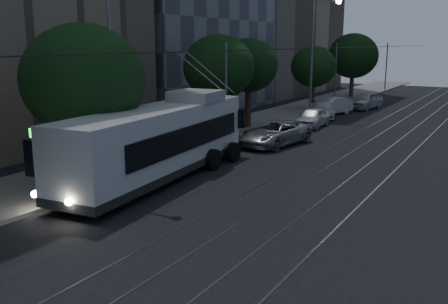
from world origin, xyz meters
TOP-DOWN VIEW (x-y plane):
  - ground at (0.00, 0.00)m, footprint 120.00×120.00m
  - sidewalk at (-7.50, 20.00)m, footprint 5.00×90.00m
  - tram_rails at (2.50, 20.00)m, footprint 4.52×90.00m
  - overhead_wires at (-4.97, 20.00)m, footprint 2.23×90.00m
  - trolleybus at (-4.10, 2.20)m, footprint 3.80×12.52m
  - pickup_silver at (-2.87, 11.58)m, footprint 3.25×5.62m
  - car_white_a at (-3.27, 19.00)m, footprint 1.83×4.18m
  - car_white_b at (-4.30, 24.00)m, footprint 3.39×4.99m
  - car_white_c at (-4.30, 25.77)m, footprint 3.06×4.79m
  - car_white_d at (-2.70, 31.04)m, footprint 2.60×4.85m
  - tree_1 at (-6.96, 0.54)m, footprint 5.40×5.40m
  - tree_2 at (-7.00, 11.98)m, footprint 4.50×4.50m
  - tree_3 at (-7.00, 16.00)m, footprint 4.15×4.15m
  - tree_4 at (-6.50, 27.40)m, footprint 4.01×4.01m
  - tree_5 at (-6.50, 39.42)m, footprint 5.36×5.36m
  - streetlamp_near at (-5.38, 1.09)m, footprint 2.60×0.44m
  - streetlamp_far at (-4.79, 23.48)m, footprint 2.33×0.44m

SIDE VIEW (x-z plane):
  - ground at x=0.00m, z-range 0.00..0.00m
  - tram_rails at x=2.50m, z-range 0.00..0.02m
  - sidewalk at x=-7.50m, z-range 0.00..0.15m
  - car_white_b at x=-4.30m, z-range 0.00..1.34m
  - car_white_a at x=-3.27m, z-range 0.00..1.40m
  - pickup_silver at x=-2.87m, z-range 0.00..1.47m
  - car_white_c at x=-4.30m, z-range 0.00..1.49m
  - car_white_d at x=-2.70m, z-range 0.00..1.57m
  - trolleybus at x=-4.10m, z-range -1.10..4.53m
  - overhead_wires at x=-4.97m, z-range 0.47..6.47m
  - tree_4 at x=-6.50m, z-range 1.04..6.78m
  - tree_1 at x=-6.96m, z-range 0.99..7.84m
  - tree_3 at x=-7.00m, z-range 1.27..7.61m
  - tree_2 at x=-7.00m, z-range 1.22..7.75m
  - tree_5 at x=-6.50m, z-range 1.09..8.11m
  - streetlamp_far at x=-4.79m, z-range 1.00..10.59m
  - streetlamp_near at x=-5.38m, z-range 1.06..11.89m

